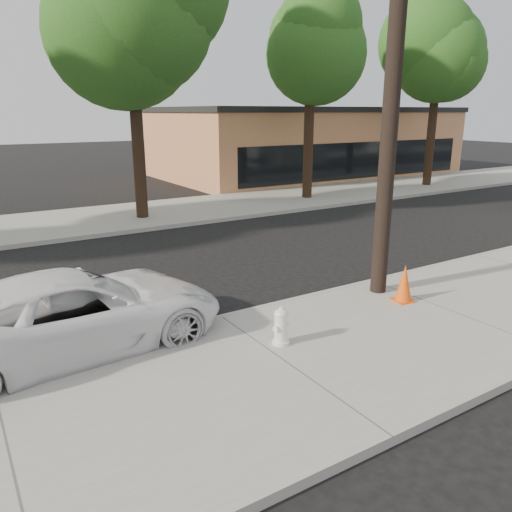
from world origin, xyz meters
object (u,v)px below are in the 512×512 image
at_px(fire_hydrant, 281,327).
at_px(traffic_cone, 404,284).
at_px(utility_pole, 394,72).
at_px(police_cruiser, 76,312).

relative_size(fire_hydrant, traffic_cone, 0.82).
bearing_deg(utility_pole, police_cruiser, 171.75).
distance_m(fire_hydrant, traffic_cone, 3.32).
bearing_deg(fire_hydrant, police_cruiser, 130.56).
height_order(police_cruiser, fire_hydrant, police_cruiser).
height_order(utility_pole, fire_hydrant, utility_pole).
distance_m(utility_pole, fire_hydrant, 5.46).
bearing_deg(police_cruiser, fire_hydrant, -126.78).
bearing_deg(traffic_cone, police_cruiser, 165.49).
xyz_separation_m(police_cruiser, fire_hydrant, (2.91, -1.89, -0.24)).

